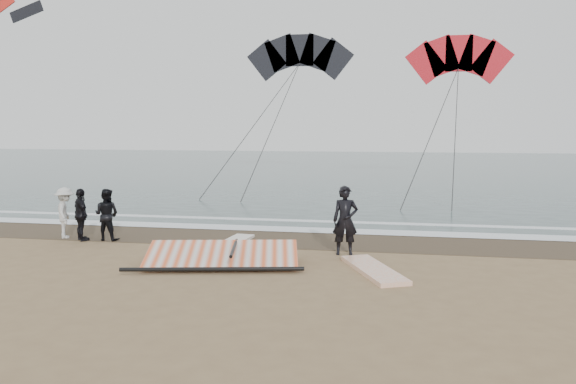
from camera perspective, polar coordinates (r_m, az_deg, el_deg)
name	(u,v)px	position (r m, az deg, el deg)	size (l,w,h in m)	color
ground	(251,279)	(12.64, -3.78, -8.80)	(120.00, 120.00, 0.00)	#8C704C
sea	(350,168)	(45.03, 6.37, 2.46)	(120.00, 54.00, 0.02)	#233838
wet_sand	(287,239)	(16.92, -0.11, -4.75)	(120.00, 2.80, 0.01)	#4C3D2B
foam_near	(295,229)	(18.26, 0.68, -3.82)	(120.00, 0.90, 0.01)	white
foam_far	(303,221)	(19.92, 1.48, -2.93)	(120.00, 0.45, 0.01)	white
man_main	(345,220)	(14.81, 5.84, -2.89)	(0.66, 0.44, 1.82)	black
board_white	(373,270)	(13.33, 8.68, -7.80)	(0.72, 2.58, 0.10)	white
board_cream	(233,242)	(16.27, -5.64, -5.11)	(0.57, 2.13, 0.09)	white
trio_cluster	(83,214)	(17.77, -20.15, -2.10)	(2.27, 1.32, 1.55)	black
sail_rig	(221,256)	(13.96, -6.81, -6.50)	(4.18, 2.37, 0.49)	black
kite_red	(458,62)	(33.63, 16.93, 12.49)	(6.39, 5.57, 13.13)	red
kite_dark	(299,60)	(37.05, 1.17, 13.30)	(7.82, 6.49, 14.72)	black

